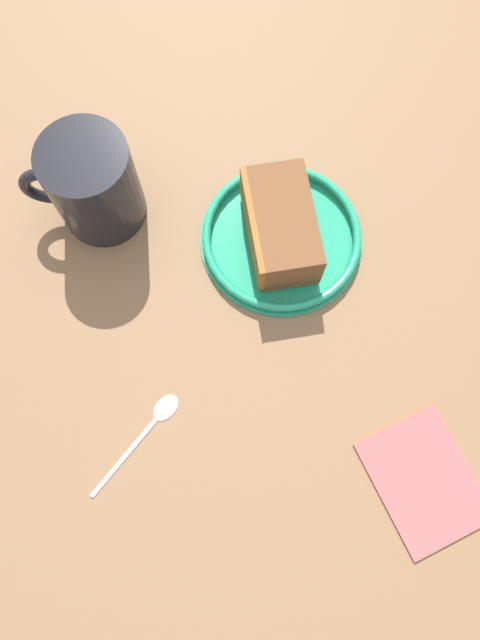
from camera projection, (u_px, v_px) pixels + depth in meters
ground_plane at (248, 299)px, 62.52cm from camera, size 146.30×146.30×3.40cm
small_plate at (282, 237)px, 61.87cm from camera, size 17.33×17.33×1.58cm
cake_slice at (281, 226)px, 59.28cm from camera, size 12.06×7.49×5.47cm
tea_mug at (92, 184)px, 58.33cm from camera, size 8.90×11.89×10.81cm
teaspoon at (152, 423)px, 56.76cm from camera, size 9.80×9.22×0.80cm
folded_napkin at (425, 481)px, 55.29cm from camera, size 14.16×12.63×0.60cm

